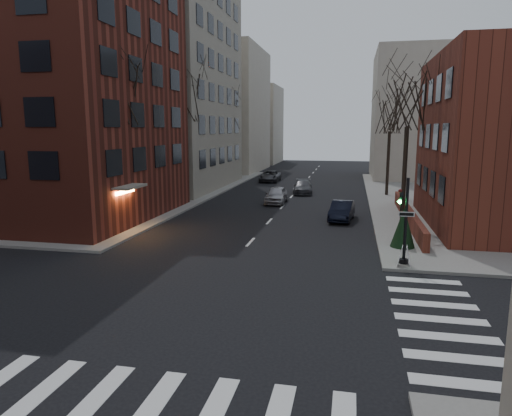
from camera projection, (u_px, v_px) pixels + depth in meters
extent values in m
plane|color=black|center=(167.00, 334.00, 14.26)|extent=(160.00, 160.00, 0.00)
cube|color=gray|center=(24.00, 188.00, 49.05)|extent=(44.00, 44.00, 0.15)
cube|color=maroon|center=(47.00, 90.00, 31.76)|extent=(15.00, 15.00, 18.00)
cube|color=gray|center=(138.00, 55.00, 48.08)|extent=(18.00, 18.00, 28.00)
cube|color=maroon|center=(408.00, 215.00, 30.58)|extent=(0.35, 16.00, 1.00)
cube|color=#BAB09D|center=(215.00, 111.00, 68.78)|extent=(14.00, 16.00, 18.00)
cube|color=#BAB09D|center=(430.00, 115.00, 58.05)|extent=(14.00, 14.00, 16.00)
cube|color=#BAB09D|center=(252.00, 125.00, 85.10)|extent=(10.00, 12.00, 14.00)
cylinder|color=black|center=(406.00, 221.00, 20.95)|extent=(0.14, 0.14, 4.00)
cylinder|color=black|center=(403.00, 261.00, 21.28)|extent=(0.44, 0.44, 0.20)
imported|color=black|center=(401.00, 203.00, 20.85)|extent=(0.16, 0.20, 1.00)
sphere|color=#19FF4C|center=(400.00, 202.00, 20.81)|extent=(0.18, 0.18, 0.18)
cube|color=white|center=(407.00, 214.00, 20.77)|extent=(0.70, 0.03, 0.22)
cylinder|color=#2D231C|center=(122.00, 174.00, 28.94)|extent=(0.28, 0.28, 6.65)
cylinder|color=#2D231C|center=(188.00, 159.00, 40.48)|extent=(0.28, 0.28, 7.00)
cylinder|color=#2D231C|center=(229.00, 155.00, 54.04)|extent=(0.28, 0.28, 6.30)
cylinder|color=#2D231C|center=(404.00, 177.00, 29.26)|extent=(0.28, 0.28, 6.30)
cylinder|color=#2D231C|center=(388.00, 163.00, 42.79)|extent=(0.28, 0.28, 5.95)
cylinder|color=black|center=(178.00, 169.00, 36.59)|extent=(0.12, 0.12, 6.00)
sphere|color=#FFA54C|center=(177.00, 130.00, 36.06)|extent=(0.36, 0.36, 0.36)
cylinder|color=black|center=(238.00, 155.00, 55.87)|extent=(0.12, 0.12, 6.00)
sphere|color=#FFA54C|center=(238.00, 129.00, 55.34)|extent=(0.36, 0.36, 0.36)
imported|color=black|center=(342.00, 211.00, 31.87)|extent=(1.83, 4.21, 1.35)
imported|color=#AAA9AF|center=(276.00, 195.00, 39.21)|extent=(1.76, 4.24, 1.43)
imported|color=#414146|center=(303.00, 187.00, 45.08)|extent=(2.15, 4.57, 1.29)
imported|color=#44444A|center=(270.00, 176.00, 55.26)|extent=(2.26, 4.81, 1.33)
cube|color=white|center=(404.00, 256.00, 20.74)|extent=(0.50, 0.65, 0.95)
cone|color=black|center=(403.00, 227.00, 24.06)|extent=(1.36, 1.36, 2.12)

